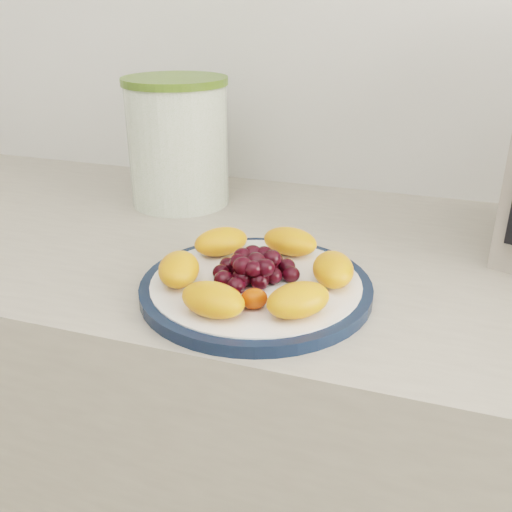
% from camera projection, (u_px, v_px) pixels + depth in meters
% --- Properties ---
extents(counter, '(3.50, 0.60, 0.90)m').
position_uv_depth(counter, '(350.00, 494.00, 0.98)').
color(counter, '#AEA493').
rests_on(counter, floor).
extents(cabinet_face, '(3.48, 0.58, 0.84)m').
position_uv_depth(cabinet_face, '(348.00, 507.00, 0.99)').
color(cabinet_face, '#855D48').
rests_on(cabinet_face, floor).
extents(plate_rim, '(0.28, 0.28, 0.01)m').
position_uv_depth(plate_rim, '(256.00, 288.00, 0.69)').
color(plate_rim, '#0F1C33').
rests_on(plate_rim, counter).
extents(plate_face, '(0.26, 0.26, 0.02)m').
position_uv_depth(plate_face, '(256.00, 287.00, 0.69)').
color(plate_face, white).
rests_on(plate_face, counter).
extents(canister, '(0.21, 0.21, 0.20)m').
position_uv_depth(canister, '(178.00, 146.00, 0.97)').
color(canister, '#3C6411').
rests_on(canister, counter).
extents(canister_lid, '(0.21, 0.21, 0.01)m').
position_uv_depth(canister_lid, '(175.00, 81.00, 0.92)').
color(canister_lid, '#4D6924').
rests_on(canister_lid, canister).
extents(fruit_plate, '(0.24, 0.24, 0.04)m').
position_uv_depth(fruit_plate, '(255.00, 269.00, 0.68)').
color(fruit_plate, orange).
rests_on(fruit_plate, plate_face).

